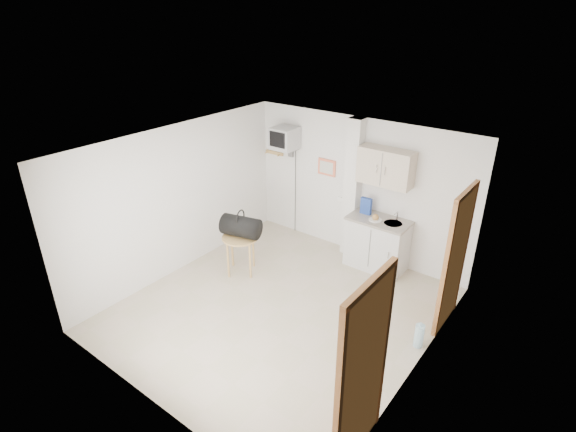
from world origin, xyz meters
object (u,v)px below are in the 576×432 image
Objects in this scene: round_table at (240,242)px; duffel_bag at (241,226)px; crt_television at (285,139)px; water_bottle at (419,336)px.

duffel_bag is at bearing 88.57° from round_table.
crt_television is 3.06× the size of duffel_bag.
duffel_bag is 1.84× the size of water_bottle.
duffel_bag is at bearing -179.50° from water_bottle.
round_table is 3.18m from water_bottle.
crt_television is at bearing 86.52° from duffel_bag.
crt_television is at bearing 156.08° from water_bottle.
crt_television is 5.64× the size of water_bottle.
round_table is at bearing -105.03° from duffel_bag.
duffel_bag is (0.00, 0.03, 0.27)m from round_table.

